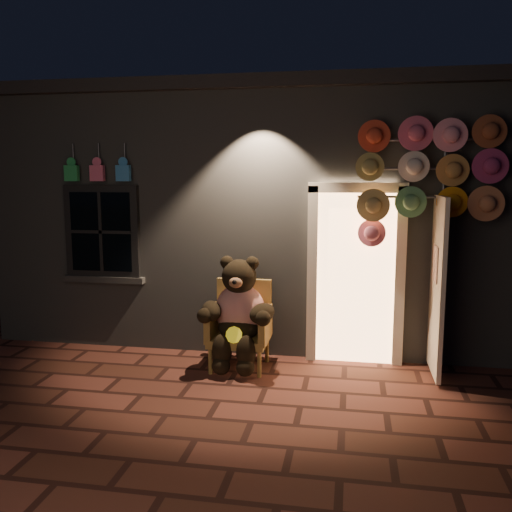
# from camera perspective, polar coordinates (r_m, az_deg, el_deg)

# --- Properties ---
(ground) EXTENTS (60.00, 60.00, 0.00)m
(ground) POSITION_cam_1_polar(r_m,az_deg,el_deg) (5.72, -3.96, -14.95)
(ground) COLOR #5C2D23
(ground) RESTS_ON ground
(shop_building) EXTENTS (7.30, 5.95, 3.51)m
(shop_building) POSITION_cam_1_polar(r_m,az_deg,el_deg) (9.18, 2.00, 5.12)
(shop_building) COLOR slate
(shop_building) RESTS_ON ground
(wicker_armchair) EXTENTS (0.71, 0.64, 1.02)m
(wicker_armchair) POSITION_cam_1_polar(r_m,az_deg,el_deg) (6.52, -1.61, -7.18)
(wicker_armchair) COLOR olive
(wicker_armchair) RESTS_ON ground
(teddy_bear) EXTENTS (0.95, 0.74, 1.31)m
(teddy_bear) POSITION_cam_1_polar(r_m,az_deg,el_deg) (6.36, -1.86, -6.00)
(teddy_bear) COLOR red
(teddy_bear) RESTS_ON ground
(hat_rack) EXTENTS (1.64, 0.22, 2.90)m
(hat_rack) POSITION_cam_1_polar(r_m,az_deg,el_deg) (6.41, 17.45, 8.07)
(hat_rack) COLOR #59595E
(hat_rack) RESTS_ON ground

